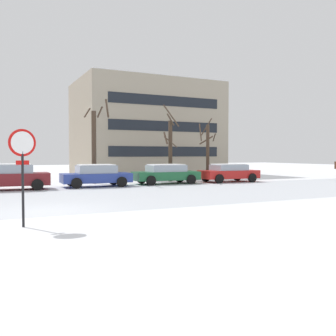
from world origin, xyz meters
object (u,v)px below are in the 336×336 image
object	(u,v)px
parked_car_blue	(96,175)
stop_sign	(22,158)
parked_car_maroon	(11,177)
parked_car_green	(166,174)
parked_car_red	(229,172)

from	to	relation	value
parked_car_blue	stop_sign	bearing A→B (deg)	-113.93
parked_car_blue	parked_car_maroon	bearing A→B (deg)	-179.21
parked_car_maroon	parked_car_green	distance (m)	9.81
stop_sign	parked_car_red	bearing A→B (deg)	37.90
parked_car_blue	parked_car_red	bearing A→B (deg)	-1.21
parked_car_red	stop_sign	bearing A→B (deg)	-142.10
parked_car_green	parked_car_red	xyz separation A→B (m)	(4.90, -0.35, -0.01)
stop_sign	parked_car_green	xyz separation A→B (m)	(10.22, 12.13, -1.21)
parked_car_maroon	stop_sign	bearing A→B (deg)	-91.99
parked_car_maroon	parked_car_red	world-z (taller)	parked_car_maroon
parked_car_maroon	parked_car_green	xyz separation A→B (m)	(9.81, 0.21, -0.06)
parked_car_red	parked_car_blue	bearing A→B (deg)	178.79
parked_car_green	parked_car_red	bearing A→B (deg)	-4.12
stop_sign	parked_car_green	bearing A→B (deg)	49.88
parked_car_maroon	parked_car_blue	distance (m)	4.90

